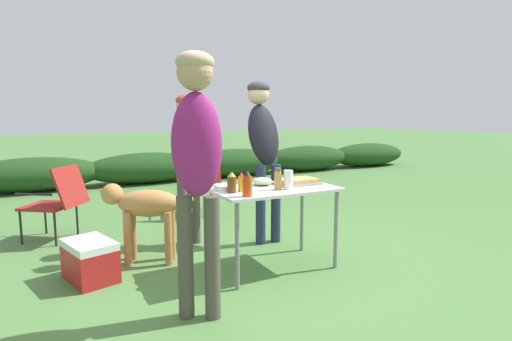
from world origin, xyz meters
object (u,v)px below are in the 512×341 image
Objects in this scene: mustard_bottle at (241,182)px; standing_person_in_red_jacket at (263,138)px; food_tray at (297,182)px; mixing_bowl at (262,181)px; folding_table at (274,196)px; spice_jar at (278,179)px; standing_person_with_beanie at (188,152)px; camp_chair_near_hedge at (202,182)px; cooler_box at (90,260)px; hot_sauce_bottle at (247,184)px; standing_person_in_navy_coat at (197,152)px; paper_cup_stack at (288,180)px; dog at (143,208)px; beer_bottle at (232,183)px; camp_chair_green_behind_table at (57,199)px; plate_stack at (225,187)px.

standing_person_in_red_jacket is (0.65, 0.81, 0.31)m from mustard_bottle.
food_tray is 0.33m from mixing_bowl.
folding_table is 0.19m from spice_jar.
camp_chair_near_hedge is (0.57, 1.15, -0.53)m from standing_person_with_beanie.
cooler_box is (-1.83, -0.31, -0.96)m from standing_person_in_red_jacket.
standing_person_in_navy_coat reaches higher than hot_sauce_bottle.
paper_cup_stack is 0.20× the size of camp_chair_near_hedge.
cooler_box is (-1.60, -1.65, -0.30)m from camp_chair_near_hedge.
dog is (-1.08, 0.81, -0.30)m from paper_cup_stack.
mixing_bowl is 1.04× the size of beer_bottle.
dog is (-0.62, 0.92, -0.31)m from hot_sauce_bottle.
spice_jar is at bearing -121.87° from standing_person_in_navy_coat.
hot_sauce_bottle reaches higher than paper_cup_stack.
beer_bottle is at bearing -114.54° from dog.
cooler_box is (-1.48, 0.31, -0.61)m from mixing_bowl.
cooler_box is (-1.12, 0.71, -0.67)m from hot_sauce_bottle.
camp_chair_green_behind_table is at bearing 131.64° from spice_jar.
standing_person_with_beanie is (-0.47, 0.98, 0.34)m from folding_table.
camp_chair_green_behind_table is at bearing 156.93° from standing_person_in_red_jacket.
hot_sauce_bottle is 0.25× the size of camp_chair_green_behind_table.
folding_table is at bearing 4.35° from mustard_bottle.
hot_sauce_bottle is at bearing -131.56° from mixing_bowl.
paper_cup_stack is at bearing -77.71° from camp_chair_near_hedge.
standing_person_in_red_jacket is at bearing -37.18° from standing_person_with_beanie.
camp_chair_near_hedge is (0.43, 2.16, -0.35)m from mustard_bottle.
standing_person_in_navy_coat is at bearing -97.51° from camp_chair_near_hedge.
mixing_bowl is (-0.30, 0.12, 0.01)m from food_tray.
mustard_bottle is at bearing -88.30° from camp_chair_near_hedge.
beer_bottle is at bearing -90.01° from plate_stack.
spice_jar is at bearing -26.12° from plate_stack.
food_tray is 0.49× the size of camp_chair_near_hedge.
camp_chair_near_hedge is (0.52, 2.02, -0.29)m from plate_stack.
hot_sauce_bottle is at bearing -108.94° from standing_person_with_beanie.
standing_person_in_red_jacket is at bearing 74.65° from paper_cup_stack.
standing_person_in_red_jacket is at bearing 60.69° from mixing_bowl.
plate_stack is at bearing 154.74° from paper_cup_stack.
dog is (-0.10, 1.23, -0.62)m from standing_person_in_navy_coat.
food_tray is 1.45m from dog.
food_tray is 0.83m from standing_person_in_red_jacket.
food_tray reaches higher than plate_stack.
paper_cup_stack is 0.46m from hot_sauce_bottle.
mustard_bottle is 0.30× the size of cooler_box.
standing_person_in_navy_coat is at bearing -156.63° from paper_cup_stack.
standing_person_with_beanie reaches higher than folding_table.
mustard_bottle is 0.84m from standing_person_in_navy_coat.
food_tray is 2.44× the size of paper_cup_stack.
spice_jar is 0.23× the size of camp_chair_near_hedge.
mixing_bowl is 0.53m from hot_sauce_bottle.
standing_person_in_red_jacket is (0.25, 0.91, 0.31)m from paper_cup_stack.
dog is at bearing 133.40° from mustard_bottle.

